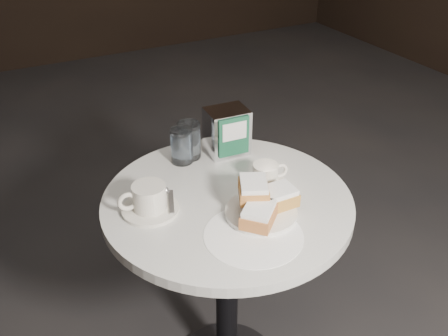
% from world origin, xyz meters
% --- Properties ---
extents(cafe_table, '(0.70, 0.70, 0.74)m').
position_xyz_m(cafe_table, '(0.00, 0.00, 0.55)').
color(cafe_table, black).
rests_on(cafe_table, ground).
extents(sugar_spill, '(0.33, 0.33, 0.00)m').
position_xyz_m(sugar_spill, '(-0.02, -0.18, 0.75)').
color(sugar_spill, white).
rests_on(sugar_spill, cafe_table).
extents(beignet_plate, '(0.25, 0.25, 0.09)m').
position_xyz_m(beignet_plate, '(0.04, -0.11, 0.78)').
color(beignet_plate, silver).
rests_on(beignet_plate, cafe_table).
extents(coffee_cup_left, '(0.17, 0.17, 0.08)m').
position_xyz_m(coffee_cup_left, '(-0.21, 0.04, 0.78)').
color(coffee_cup_left, silver).
rests_on(coffee_cup_left, cafe_table).
extents(coffee_cup_right, '(0.14, 0.14, 0.07)m').
position_xyz_m(coffee_cup_right, '(0.13, 0.01, 0.77)').
color(coffee_cup_right, silver).
rests_on(coffee_cup_right, cafe_table).
extents(water_glass_left, '(0.08, 0.08, 0.11)m').
position_xyz_m(water_glass_left, '(-0.03, 0.24, 0.80)').
color(water_glass_left, silver).
rests_on(water_glass_left, cafe_table).
extents(water_glass_right, '(0.09, 0.09, 0.12)m').
position_xyz_m(water_glass_right, '(-0.00, 0.25, 0.80)').
color(water_glass_right, white).
rests_on(water_glass_right, cafe_table).
extents(napkin_dispenser, '(0.13, 0.12, 0.15)m').
position_xyz_m(napkin_dispenser, '(0.12, 0.23, 0.82)').
color(napkin_dispenser, silver).
rests_on(napkin_dispenser, cafe_table).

